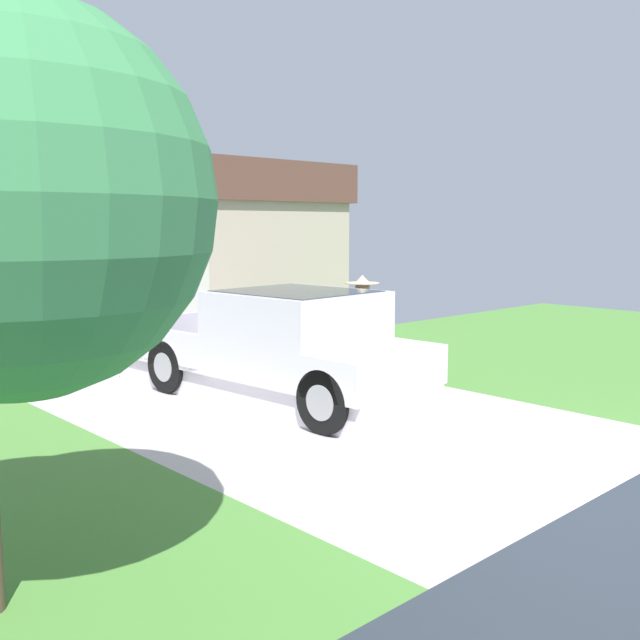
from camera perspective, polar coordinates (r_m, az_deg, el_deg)
The scene contains 5 objects.
pickup_truck at distance 10.28m, azimuth -2.68°, elevation -2.51°, with size 2.33×5.22×1.61m.
person_with_hat at distance 11.08m, azimuth 3.36°, elevation -0.38°, with size 0.52×0.52×1.76m.
handbag at distance 11.13m, azimuth 4.73°, elevation -4.83°, with size 0.32×0.21×0.43m.
house_with_garage at distance 17.91m, azimuth -14.14°, elevation 5.74°, with size 8.70×6.18×3.98m.
wheeled_trash_bin at distance 14.69m, azimuth 0.76°, elevation 0.14°, with size 0.60×0.72×1.14m.
Camera 1 is at (-6.37, -2.92, 2.52)m, focal length 40.30 mm.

